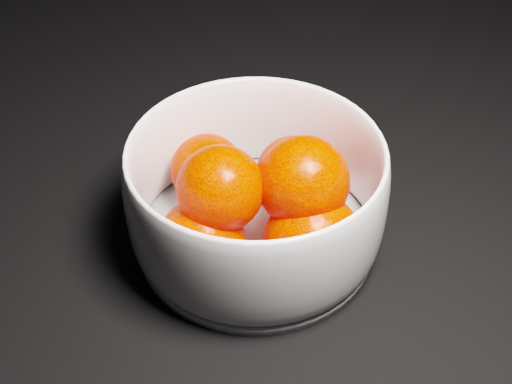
# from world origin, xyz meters

# --- Properties ---
(ground) EXTENTS (3.00, 3.00, 0.00)m
(ground) POSITION_xyz_m (0.00, 0.00, 0.00)
(ground) COLOR black
(ground) RESTS_ON ground
(bowl) EXTENTS (0.19, 0.19, 0.09)m
(bowl) POSITION_xyz_m (0.25, -0.25, 0.05)
(bowl) COLOR silver
(bowl) RESTS_ON ground
(orange_pile) EXTENTS (0.15, 0.14, 0.10)m
(orange_pile) POSITION_xyz_m (0.26, -0.26, 0.05)
(orange_pile) COLOR #FF2400
(orange_pile) RESTS_ON bowl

